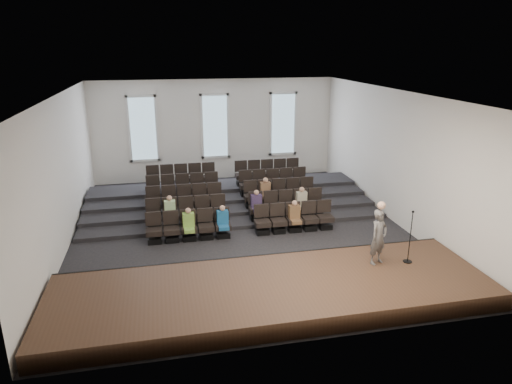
# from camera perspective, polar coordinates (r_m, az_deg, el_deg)

# --- Properties ---
(ground) EXTENTS (14.00, 14.00, 0.00)m
(ground) POSITION_cam_1_polar(r_m,az_deg,el_deg) (17.12, -2.00, -4.65)
(ground) COLOR black
(ground) RESTS_ON ground
(ceiling) EXTENTS (12.00, 14.00, 0.02)m
(ceiling) POSITION_cam_1_polar(r_m,az_deg,el_deg) (15.89, -2.20, 12.28)
(ceiling) COLOR white
(ceiling) RESTS_ON ground
(wall_back) EXTENTS (12.00, 0.04, 5.00)m
(wall_back) POSITION_cam_1_polar(r_m,az_deg,el_deg) (23.12, -5.14, 7.72)
(wall_back) COLOR white
(wall_back) RESTS_ON ground
(wall_front) EXTENTS (12.00, 0.04, 5.00)m
(wall_front) POSITION_cam_1_polar(r_m,az_deg,el_deg) (9.86, 5.06, -6.56)
(wall_front) COLOR white
(wall_front) RESTS_ON ground
(wall_left) EXTENTS (0.04, 14.00, 5.00)m
(wall_left) POSITION_cam_1_polar(r_m,az_deg,el_deg) (16.44, -23.24, 2.11)
(wall_left) COLOR white
(wall_left) RESTS_ON ground
(wall_right) EXTENTS (0.04, 14.00, 5.00)m
(wall_right) POSITION_cam_1_polar(r_m,az_deg,el_deg) (18.31, 16.85, 4.31)
(wall_right) COLOR white
(wall_right) RESTS_ON ground
(stage) EXTENTS (11.80, 3.60, 0.50)m
(stage) POSITION_cam_1_polar(r_m,az_deg,el_deg) (12.53, 2.17, -12.38)
(stage) COLOR #422B1C
(stage) RESTS_ON ground
(stage_lip) EXTENTS (11.80, 0.06, 0.52)m
(stage_lip) POSITION_cam_1_polar(r_m,az_deg,el_deg) (14.05, 0.40, -8.82)
(stage_lip) COLOR black
(stage_lip) RESTS_ON ground
(risers) EXTENTS (11.80, 4.80, 0.60)m
(risers) POSITION_cam_1_polar(r_m,az_deg,el_deg) (19.99, -3.60, -0.70)
(risers) COLOR black
(risers) RESTS_ON ground
(seating_rows) EXTENTS (6.80, 4.70, 1.67)m
(seating_rows) POSITION_cam_1_polar(r_m,az_deg,el_deg) (18.31, -2.87, -0.86)
(seating_rows) COLOR black
(seating_rows) RESTS_ON ground
(windows) EXTENTS (8.44, 0.10, 3.24)m
(windows) POSITION_cam_1_polar(r_m,az_deg,el_deg) (23.02, -5.14, 8.18)
(windows) COLOR white
(windows) RESTS_ON wall_back
(audience) EXTENTS (5.45, 2.64, 1.10)m
(audience) POSITION_cam_1_polar(r_m,az_deg,el_deg) (17.01, -1.49, -1.96)
(audience) COLOR #7FB247
(audience) RESTS_ON seating_rows
(speaker) EXTENTS (0.71, 0.60, 1.64)m
(speaker) POSITION_cam_1_polar(r_m,az_deg,el_deg) (13.60, 15.08, -5.46)
(speaker) COLOR #53514F
(speaker) RESTS_ON stage
(mic_stand) EXTENTS (0.27, 0.27, 1.60)m
(mic_stand) POSITION_cam_1_polar(r_m,az_deg,el_deg) (14.06, 18.59, -6.52)
(mic_stand) COLOR black
(mic_stand) RESTS_ON stage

